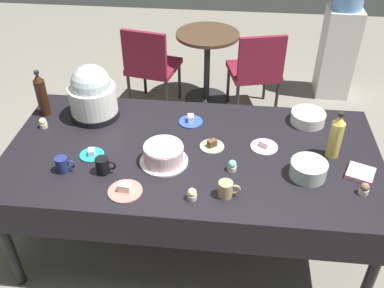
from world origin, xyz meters
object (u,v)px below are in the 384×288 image
dessert_plate_sage (212,145)px  coffee_mug_navy (63,165)px  slow_cooker (92,94)px  cupcake_lemon (364,189)px  dessert_plate_coral (125,190)px  coffee_mug_black (103,166)px  dessert_plate_teal (92,154)px  round_cafe_table (207,55)px  maroon_chair_right (256,68)px  dessert_plate_white (264,146)px  maroon_chair_left (150,63)px  dessert_plate_cobalt (191,121)px  soda_bottle_cola (42,95)px  cupcake_vanilla (192,194)px  soda_bottle_ginger_ale (336,136)px  coffee_mug_tan (226,189)px  water_cooler (340,40)px  glass_salad_bowl (308,169)px  cupcake_rose (43,123)px  ceramic_snack_bowl (308,118)px  potluck_table (192,159)px  frosted_layer_cake (164,155)px  cupcake_berry (232,166)px

dessert_plate_sage → coffee_mug_navy: (-0.80, -0.31, 0.03)m
slow_cooker → cupcake_lemon: slow_cooker is taller
dessert_plate_coral → coffee_mug_black: size_ratio=1.58×
dessert_plate_teal → round_cafe_table: bearing=75.0°
dessert_plate_teal → maroon_chair_right: size_ratio=0.17×
slow_cooker → dessert_plate_white: (1.09, -0.23, -0.16)m
slow_cooker → cupcake_lemon: 1.70m
dessert_plate_white → coffee_mug_navy: size_ratio=1.45×
maroon_chair_left → maroon_chair_right: bearing=0.1°
dessert_plate_cobalt → soda_bottle_cola: size_ratio=0.49×
dessert_plate_cobalt → cupcake_vanilla: cupcake_vanilla is taller
slow_cooker → round_cafe_table: (0.62, 1.54, -0.42)m
soda_bottle_ginger_ale → coffee_mug_tan: size_ratio=2.52×
slow_cooker → dessert_plate_coral: size_ratio=1.99×
slow_cooker → coffee_mug_tan: size_ratio=3.13×
dessert_plate_coral → water_cooler: water_cooler is taller
coffee_mug_black → coffee_mug_navy: size_ratio=1.04×
dessert_plate_teal → cupcake_vanilla: (0.62, -0.30, 0.02)m
coffee_mug_tan → glass_salad_bowl: bearing=25.2°
soda_bottle_cola → maroon_chair_left: 1.46m
dessert_plate_teal → cupcake_rose: 0.46m
soda_bottle_ginger_ale → dessert_plate_coral: bearing=-159.0°
dessert_plate_cobalt → cupcake_vanilla: bearing=-83.3°
cupcake_rose → cupcake_vanilla: size_ratio=1.00×
ceramic_snack_bowl → coffee_mug_tan: 0.89m
dessert_plate_coral → dessert_plate_teal: bearing=132.9°
glass_salad_bowl → dessert_plate_teal: glass_salad_bowl is taller
soda_bottle_ginger_ale → soda_bottle_cola: (-1.82, 0.25, 0.01)m
dessert_plate_white → coffee_mug_navy: coffee_mug_navy is taller
potluck_table → dessert_plate_sage: size_ratio=15.06×
maroon_chair_left → frosted_layer_cake: bearing=-76.6°
ceramic_snack_bowl → coffee_mug_navy: size_ratio=1.96×
slow_cooker → cupcake_berry: slow_cooker is taller
dessert_plate_sage → round_cafe_table: 1.83m
ceramic_snack_bowl → cupcake_berry: 0.71m
ceramic_snack_bowl → soda_bottle_cola: size_ratio=0.69×
dessert_plate_cobalt → water_cooler: 2.24m
dessert_plate_sage → coffee_mug_black: coffee_mug_black is taller
cupcake_berry → coffee_mug_black: (-0.70, -0.09, 0.02)m
frosted_layer_cake → dessert_plate_cobalt: (0.11, 0.42, -0.04)m
ceramic_snack_bowl → soda_bottle_cola: bearing=-177.3°
dessert_plate_white → soda_bottle_cola: bearing=171.3°
coffee_mug_navy → slow_cooker: bearing=88.4°
ceramic_snack_bowl → cupcake_berry: bearing=-131.3°
frosted_layer_cake → cupcake_vanilla: bearing=-55.9°
dessert_plate_white → maroon_chair_right: bearing=90.2°
dessert_plate_teal → maroon_chair_right: maroon_chair_right is taller
dessert_plate_coral → cupcake_rose: cupcake_rose is taller
maroon_chair_left → round_cafe_table: bearing=23.5°
coffee_mug_black → dessert_plate_cobalt: bearing=52.2°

